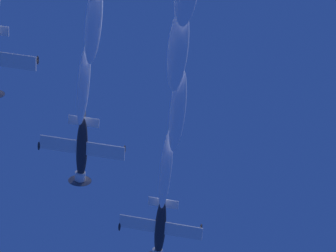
% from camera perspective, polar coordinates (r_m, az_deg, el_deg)
% --- Properties ---
extents(airplane_lead, '(8.06, 8.41, 3.31)m').
position_cam_1_polar(airplane_lead, '(81.24, -0.62, -8.02)').
color(airplane_lead, '#232328').
extents(airplane_left_wingman, '(8.05, 8.43, 3.17)m').
position_cam_1_polar(airplane_left_wingman, '(78.75, -6.66, -1.92)').
color(airplane_left_wingman, '#232328').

